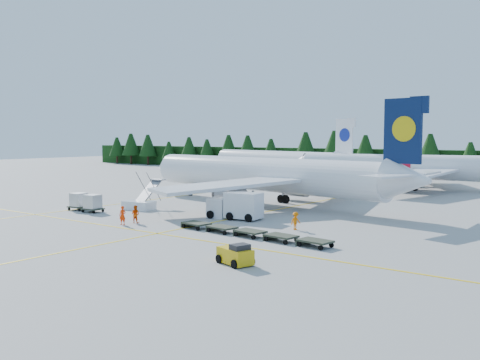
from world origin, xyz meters
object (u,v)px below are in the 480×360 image
Objects in this scene: airliner_red at (402,167)px; service_truck at (235,206)px; baggage_tug at (236,255)px; airliner_navy at (255,174)px; airstairs at (140,203)px.

airliner_red is 6.67× the size of service_truck.
baggage_tug is (10.65, -60.99, -3.02)m from airliner_red.
service_truck is (6.12, -12.49, -2.45)m from airliner_navy.
airliner_red is 7.49× the size of airstairs.
airliner_red reaches higher than service_truck.
airliner_navy is 15.86m from airstairs.
baggage_tug is at bearing -91.30° from airliner_red.
airstairs is (-8.02, -13.32, -3.14)m from airliner_navy.
airstairs is at bearing 176.67° from service_truck.
airliner_navy is 33.05m from airliner_red.
airliner_red reaches higher than airstairs.
airliner_red is at bearing 63.90° from airstairs.
airliner_navy reaches higher than service_truck.
service_truck reaches higher than baggage_tug.
service_truck is at bearing -2.94° from airstairs.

